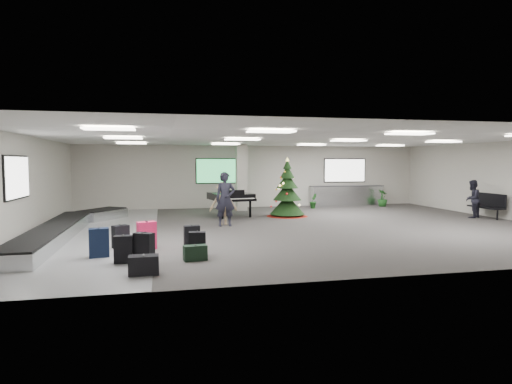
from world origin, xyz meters
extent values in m
plane|color=#3B3836|center=(0.00, 0.00, 0.00)|extent=(18.00, 18.00, 0.00)
cube|color=#B1ABA2|center=(0.00, 7.00, 1.60)|extent=(18.00, 0.02, 3.20)
cube|color=#B1ABA2|center=(0.00, -7.00, 1.60)|extent=(18.00, 0.02, 3.20)
cube|color=#B1ABA2|center=(-9.00, 0.00, 1.60)|extent=(0.02, 14.00, 3.20)
cube|color=#B1ABA2|center=(9.00, 0.00, 1.60)|extent=(0.02, 14.00, 3.20)
cube|color=silver|center=(0.00, 0.00, 3.20)|extent=(18.00, 14.00, 0.02)
cube|color=gray|center=(-7.00, 0.00, 0.00)|extent=(4.00, 14.00, 0.01)
cube|color=#ABA89D|center=(-1.00, 5.60, 1.60)|extent=(0.50, 0.50, 3.20)
cube|color=green|center=(-2.00, 6.95, 1.90)|extent=(2.20, 0.08, 1.30)
cube|color=white|center=(5.00, 6.95, 1.90)|extent=(2.40, 0.08, 1.30)
cube|color=white|center=(-8.95, -1.00, 1.90)|extent=(0.08, 2.10, 1.30)
cube|color=white|center=(-6.00, -4.00, 3.14)|extent=(1.20, 0.60, 0.04)
cube|color=white|center=(-6.00, 0.00, 3.14)|extent=(1.20, 0.60, 0.04)
cube|color=white|center=(-6.00, 4.00, 3.14)|extent=(1.20, 0.60, 0.04)
cube|color=white|center=(-2.00, -4.00, 3.14)|extent=(1.20, 0.60, 0.04)
cube|color=white|center=(-2.00, 0.00, 3.14)|extent=(1.20, 0.60, 0.04)
cube|color=white|center=(-2.00, 4.00, 3.14)|extent=(1.20, 0.60, 0.04)
cube|color=white|center=(2.00, -4.00, 3.14)|extent=(1.20, 0.60, 0.04)
cube|color=white|center=(2.00, 0.00, 3.14)|extent=(1.20, 0.60, 0.04)
cube|color=white|center=(2.00, 4.00, 3.14)|extent=(1.20, 0.60, 0.04)
cube|color=white|center=(6.00, 0.00, 3.14)|extent=(1.20, 0.60, 0.04)
cube|color=white|center=(6.00, 4.00, 3.14)|extent=(1.20, 0.60, 0.04)
cube|color=silver|center=(-8.00, -1.00, 0.19)|extent=(1.00, 8.00, 0.38)
cube|color=black|center=(-8.00, -1.00, 0.40)|extent=(0.95, 7.90, 0.05)
cube|color=silver|center=(-7.20, 3.60, 0.19)|extent=(1.97, 2.21, 0.38)
cube|color=black|center=(-7.20, 3.60, 0.40)|extent=(1.87, 2.10, 0.05)
cube|color=silver|center=(5.00, 6.65, 0.53)|extent=(4.00, 0.60, 1.05)
cube|color=#2D2D2F|center=(5.00, 6.65, 1.06)|extent=(4.05, 0.65, 0.04)
cube|color=black|center=(-5.68, -4.58, 0.32)|extent=(0.42, 0.24, 0.65)
cube|color=black|center=(-5.68, -4.58, 0.66)|extent=(0.03, 0.14, 0.02)
cube|color=black|center=(-5.22, -4.60, 0.35)|extent=(0.51, 0.44, 0.70)
cube|color=black|center=(-5.22, -4.60, 0.71)|extent=(0.10, 0.14, 0.02)
cube|color=#ED1E55|center=(-5.20, -3.05, 0.37)|extent=(0.54, 0.41, 0.75)
cube|color=black|center=(-5.20, -3.05, 0.76)|extent=(0.08, 0.16, 0.02)
cube|color=black|center=(-4.01, -3.20, 0.31)|extent=(0.44, 0.27, 0.63)
cube|color=black|center=(-4.01, -3.20, 0.64)|extent=(0.04, 0.14, 0.02)
cube|color=black|center=(-6.32, -3.80, 0.36)|extent=(0.51, 0.34, 0.72)
cube|color=black|center=(-6.32, -3.80, 0.73)|extent=(0.05, 0.17, 0.02)
cube|color=black|center=(-4.03, -4.65, 0.18)|extent=(0.58, 0.35, 0.36)
cube|color=black|center=(-4.03, -4.65, 0.37)|extent=(0.05, 0.17, 0.02)
cube|color=black|center=(-3.94, -4.16, 0.30)|extent=(0.44, 0.27, 0.61)
cube|color=black|center=(-3.94, -4.16, 0.62)|extent=(0.05, 0.14, 0.02)
cube|color=black|center=(-5.91, -2.72, 0.31)|extent=(0.49, 0.43, 0.63)
cube|color=black|center=(-5.91, -2.72, 0.64)|extent=(0.10, 0.14, 0.02)
cube|color=black|center=(-5.18, -5.73, 0.20)|extent=(0.62, 0.35, 0.40)
cube|color=black|center=(-5.18, -5.73, 0.41)|extent=(0.03, 0.20, 0.02)
cone|color=maroon|center=(0.52, 2.90, 0.06)|extent=(1.79, 1.79, 0.11)
cylinder|color=#3F2819|center=(0.52, 2.90, 0.24)|extent=(0.11, 0.11, 0.47)
cone|color=black|center=(0.52, 2.90, 0.52)|extent=(1.51, 1.51, 0.85)
cone|color=black|center=(0.52, 2.90, 1.09)|extent=(1.23, 1.23, 0.76)
cone|color=black|center=(0.52, 2.90, 1.56)|extent=(0.94, 0.94, 0.66)
cone|color=black|center=(0.52, 2.90, 1.94)|extent=(0.66, 0.66, 0.57)
cone|color=black|center=(0.52, 2.90, 2.27)|extent=(0.38, 0.38, 0.42)
cone|color=#FFE566|center=(0.52, 2.90, 2.47)|extent=(0.15, 0.15, 0.17)
cube|color=black|center=(-1.87, 3.53, 0.86)|extent=(1.92, 2.09, 0.29)
cube|color=black|center=(-1.69, 2.55, 0.77)|extent=(1.55, 0.58, 0.10)
cube|color=white|center=(-1.68, 2.52, 0.84)|extent=(1.36, 0.39, 0.02)
cube|color=black|center=(-1.74, 2.81, 1.07)|extent=(0.73, 0.16, 0.23)
cylinder|color=black|center=(-2.35, 2.69, 0.36)|extent=(0.10, 0.10, 0.71)
cylinder|color=black|center=(-1.12, 2.92, 0.36)|extent=(0.10, 0.10, 0.71)
cylinder|color=black|center=(-2.00, 4.24, 0.36)|extent=(0.10, 0.10, 0.71)
cube|color=black|center=(8.50, 0.53, 0.46)|extent=(0.57, 1.65, 0.07)
cylinder|color=black|center=(8.50, -0.13, 0.22)|extent=(0.07, 0.07, 0.44)
cylinder|color=black|center=(8.50, 1.18, 0.22)|extent=(0.07, 0.07, 0.44)
cube|color=black|center=(8.75, 0.53, 0.76)|extent=(0.08, 1.64, 0.55)
imported|color=black|center=(-2.52, 0.67, 0.99)|extent=(0.73, 0.49, 1.99)
imported|color=#977D5D|center=(-2.54, 1.04, 0.80)|extent=(1.06, 0.64, 1.60)
imported|color=black|center=(7.97, 0.71, 0.80)|extent=(0.97, 0.90, 1.60)
imported|color=#1C4415|center=(2.72, 5.65, 0.38)|extent=(0.50, 0.53, 0.76)
imported|color=#1C4415|center=(6.63, 5.76, 0.45)|extent=(0.61, 0.61, 0.90)
camera|label=1|loc=(-4.79, -14.81, 2.35)|focal=30.00mm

